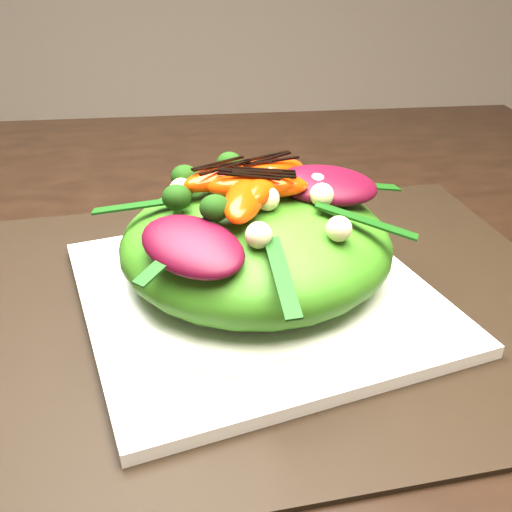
{
  "coord_description": "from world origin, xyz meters",
  "views": [
    {
      "loc": [
        0.22,
        -0.58,
        1.04
      ],
      "look_at": [
        0.27,
        -0.15,
        0.8
      ],
      "focal_mm": 42.0,
      "sensor_mm": 36.0,
      "label": 1
    }
  ],
  "objects": [
    {
      "name": "placemat",
      "position": [
        0.27,
        -0.15,
        0.75
      ],
      "size": [
        0.59,
        0.47,
        0.0
      ],
      "primitive_type": "cube",
      "rotation": [
        0.0,
        0.0,
        0.09
      ],
      "color": "black",
      "rests_on": "dining_table"
    },
    {
      "name": "plate_base",
      "position": [
        0.27,
        -0.15,
        0.76
      ],
      "size": [
        0.35,
        0.35,
        0.01
      ],
      "primitive_type": "cube",
      "rotation": [
        0.0,
        0.0,
        0.26
      ],
      "color": "silver",
      "rests_on": "placemat"
    },
    {
      "name": "salad_bowl",
      "position": [
        0.27,
        -0.15,
        0.77
      ],
      "size": [
        0.26,
        0.26,
        0.02
      ],
      "primitive_type": "cylinder",
      "rotation": [
        0.0,
        0.0,
        -0.1
      ],
      "color": "white",
      "rests_on": "plate_base"
    },
    {
      "name": "lettuce_mound",
      "position": [
        0.27,
        -0.15,
        0.81
      ],
      "size": [
        0.28,
        0.28,
        0.08
      ],
      "primitive_type": "ellipsoid",
      "rotation": [
        0.0,
        0.0,
        0.32
      ],
      "color": "#377515",
      "rests_on": "salad_bowl"
    },
    {
      "name": "radicchio_leaf",
      "position": [
        0.33,
        -0.13,
        0.85
      ],
      "size": [
        0.09,
        0.06,
        0.02
      ],
      "primitive_type": "ellipsoid",
      "rotation": [
        0.0,
        0.0,
        -0.02
      ],
      "color": "#3D0615",
      "rests_on": "lettuce_mound"
    },
    {
      "name": "orange_segment",
      "position": [
        0.26,
        -0.14,
        0.86
      ],
      "size": [
        0.08,
        0.06,
        0.02
      ],
      "primitive_type": "ellipsoid",
      "rotation": [
        0.0,
        0.0,
        0.45
      ],
      "color": "red",
      "rests_on": "lettuce_mound"
    },
    {
      "name": "broccoli_floret",
      "position": [
        0.21,
        -0.11,
        0.86
      ],
      "size": [
        0.03,
        0.03,
        0.03
      ],
      "primitive_type": "sphere",
      "rotation": [
        0.0,
        0.0,
        0.09
      ],
      "color": "black",
      "rests_on": "lettuce_mound"
    },
    {
      "name": "macadamia_nut",
      "position": [
        0.31,
        -0.2,
        0.85
      ],
      "size": [
        0.02,
        0.02,
        0.02
      ],
      "primitive_type": "sphere",
      "rotation": [
        0.0,
        0.0,
        -0.36
      ],
      "color": "beige",
      "rests_on": "lettuce_mound"
    },
    {
      "name": "balsamic_drizzle",
      "position": [
        0.26,
        -0.14,
        0.87
      ],
      "size": [
        0.05,
        0.02,
        0.0
      ],
      "primitive_type": "cube",
      "rotation": [
        0.0,
        0.0,
        0.45
      ],
      "color": "black",
      "rests_on": "orange_segment"
    }
  ]
}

